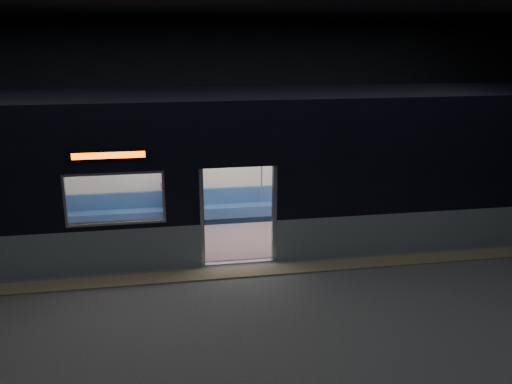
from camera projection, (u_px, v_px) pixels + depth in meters
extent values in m
cube|color=#47494C|center=(247.00, 285.00, 10.25)|extent=(24.00, 14.00, 0.01)
cube|color=black|center=(246.00, 8.00, 8.86)|extent=(24.00, 14.00, 0.04)
cube|color=black|center=(210.00, 107.00, 16.16)|extent=(24.00, 0.04, 5.00)
cube|color=#8C7F59|center=(243.00, 272.00, 10.76)|extent=(22.80, 0.50, 0.03)
cube|color=gray|center=(456.00, 228.00, 11.93)|extent=(8.30, 0.12, 0.90)
cube|color=black|center=(464.00, 157.00, 11.48)|extent=(8.30, 0.12, 2.30)
cube|color=black|center=(238.00, 138.00, 10.52)|extent=(1.40, 0.12, 1.15)
cube|color=#B7BABC|center=(202.00, 218.00, 10.84)|extent=(0.08, 0.14, 2.05)
cube|color=#B7BABC|center=(274.00, 214.00, 11.09)|extent=(0.08, 0.14, 2.05)
cube|color=black|center=(109.00, 155.00, 10.10)|extent=(1.50, 0.04, 0.18)
cube|color=#F45100|center=(109.00, 155.00, 10.09)|extent=(1.34, 0.03, 0.12)
cube|color=beige|center=(222.00, 158.00, 13.53)|extent=(18.00, 0.12, 3.20)
cube|color=black|center=(228.00, 96.00, 11.70)|extent=(18.00, 3.00, 0.15)
cube|color=#7D5B63|center=(230.00, 237.00, 12.61)|extent=(17.76, 2.76, 0.04)
cube|color=beige|center=(229.00, 139.00, 11.96)|extent=(17.76, 2.76, 0.10)
cube|color=#2D4D83|center=(224.00, 213.00, 13.60)|extent=(11.00, 0.48, 0.41)
cube|color=#2D4D83|center=(223.00, 196.00, 13.67)|extent=(11.00, 0.10, 0.40)
cube|color=#846068|center=(75.00, 256.00, 10.96)|extent=(4.40, 0.48, 0.41)
cube|color=#846068|center=(383.00, 236.00, 12.06)|extent=(4.40, 0.48, 0.41)
cylinder|color=silver|center=(190.00, 207.00, 11.06)|extent=(0.04, 0.04, 2.26)
cylinder|color=silver|center=(185.00, 179.00, 13.20)|extent=(0.04, 0.04, 2.26)
cylinder|color=silver|center=(281.00, 202.00, 11.37)|extent=(0.04, 0.04, 2.26)
cylinder|color=silver|center=(261.00, 176.00, 13.51)|extent=(0.04, 0.04, 2.26)
cylinder|color=silver|center=(223.00, 147.00, 13.09)|extent=(11.00, 0.03, 0.03)
cube|color=black|center=(169.00, 208.00, 13.06)|extent=(0.19, 0.52, 0.18)
cube|color=black|center=(179.00, 207.00, 13.10)|extent=(0.19, 0.52, 0.18)
cylinder|color=black|center=(170.00, 222.00, 12.92)|extent=(0.12, 0.12, 0.43)
cylinder|color=black|center=(179.00, 222.00, 12.95)|extent=(0.12, 0.12, 0.43)
cube|color=pink|center=(173.00, 204.00, 13.28)|extent=(0.44, 0.24, 0.22)
cylinder|color=pink|center=(173.00, 189.00, 13.20)|extent=(0.46, 0.46, 0.58)
sphere|color=tan|center=(172.00, 172.00, 13.07)|extent=(0.23, 0.23, 0.23)
sphere|color=black|center=(172.00, 170.00, 13.10)|extent=(0.24, 0.24, 0.24)
cube|color=black|center=(173.00, 202.00, 12.96)|extent=(0.37, 0.35, 0.15)
cube|color=white|center=(375.00, 157.00, 14.15)|extent=(1.02, 0.03, 0.66)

